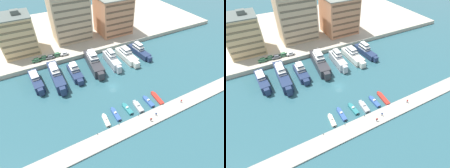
# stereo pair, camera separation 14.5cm
# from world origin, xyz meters

# --- Properties ---
(ground_plane) EXTENTS (400.00, 400.00, 0.00)m
(ground_plane) POSITION_xyz_m (0.00, 0.00, 0.00)
(ground_plane) COLOR #2D5B66
(quay_promenade) EXTENTS (180.00, 70.00, 2.16)m
(quay_promenade) POSITION_xyz_m (0.00, 61.58, 1.08)
(quay_promenade) COLOR #BCB29E
(quay_promenade) RESTS_ON ground
(pier_dock) EXTENTS (120.00, 5.74, 0.52)m
(pier_dock) POSITION_xyz_m (0.00, -21.31, 0.26)
(pier_dock) COLOR #A8A399
(pier_dock) RESTS_ON ground
(yacht_navy_far_left) EXTENTS (4.74, 16.48, 6.93)m
(yacht_navy_far_left) POSITION_xyz_m (-28.24, 15.94, 2.12)
(yacht_navy_far_left) COLOR navy
(yacht_navy_far_left) RESTS_ON ground
(yacht_navy_left) EXTENTS (4.42, 21.95, 8.80)m
(yacht_navy_left) POSITION_xyz_m (-19.90, 14.62, 2.70)
(yacht_navy_left) COLOR navy
(yacht_navy_left) RESTS_ON ground
(yacht_navy_mid_left) EXTENTS (4.55, 15.02, 7.72)m
(yacht_navy_mid_left) POSITION_xyz_m (-11.74, 14.11, 2.09)
(yacht_navy_mid_left) COLOR navy
(yacht_navy_mid_left) RESTS_ON ground
(yacht_charcoal_center_left) EXTENTS (6.72, 22.03, 9.23)m
(yacht_charcoal_center_left) POSITION_xyz_m (-1.58, 16.38, 2.76)
(yacht_charcoal_center_left) COLOR #333338
(yacht_charcoal_center_left) RESTS_ON ground
(yacht_silver_center) EXTENTS (4.61, 16.83, 8.85)m
(yacht_silver_center) POSITION_xyz_m (7.08, 14.36, 2.64)
(yacht_silver_center) COLOR silver
(yacht_silver_center) RESTS_ON ground
(yacht_ivory_center_right) EXTENTS (5.39, 18.31, 7.72)m
(yacht_ivory_center_right) POSITION_xyz_m (15.85, 14.87, 2.16)
(yacht_ivory_center_right) COLOR silver
(yacht_ivory_center_right) RESTS_ON ground
(yacht_navy_mid_right) EXTENTS (5.01, 17.50, 7.83)m
(yacht_navy_mid_right) POSITION_xyz_m (24.14, 15.75, 2.14)
(yacht_navy_mid_right) COLOR navy
(yacht_navy_mid_right) RESTS_ON ground
(motorboat_cream_far_left) EXTENTS (2.07, 5.88, 1.34)m
(motorboat_cream_far_left) POSITION_xyz_m (-10.73, -14.90, 0.44)
(motorboat_cream_far_left) COLOR beige
(motorboat_cream_far_left) RESTS_ON ground
(motorboat_blue_left) EXTENTS (1.73, 6.60, 1.39)m
(motorboat_blue_left) POSITION_xyz_m (-6.50, -14.21, 0.51)
(motorboat_blue_left) COLOR #33569E
(motorboat_blue_left) RESTS_ON ground
(motorboat_teal_mid_left) EXTENTS (1.88, 6.13, 1.34)m
(motorboat_teal_mid_left) POSITION_xyz_m (-1.42, -14.01, 0.47)
(motorboat_teal_mid_left) COLOR teal
(motorboat_teal_mid_left) RESTS_ON ground
(motorboat_grey_center_left) EXTENTS (2.35, 6.32, 1.65)m
(motorboat_grey_center_left) POSITION_xyz_m (2.63, -14.98, 0.57)
(motorboat_grey_center_left) COLOR #9EA3A8
(motorboat_grey_center_left) RESTS_ON ground
(motorboat_blue_center) EXTENTS (1.66, 6.32, 1.41)m
(motorboat_blue_center) POSITION_xyz_m (7.67, -14.72, 0.49)
(motorboat_blue_center) COLOR #33569E
(motorboat_blue_center) RESTS_ON ground
(motorboat_red_center_right) EXTENTS (2.25, 7.68, 0.83)m
(motorboat_red_center_right) POSITION_xyz_m (11.90, -14.79, 0.38)
(motorboat_red_center_right) COLOR red
(motorboat_red_center_right) RESTS_ON ground
(car_green_far_left) EXTENTS (4.11, 1.94, 1.80)m
(car_green_far_left) POSITION_xyz_m (-25.34, 30.48, 3.13)
(car_green_far_left) COLOR #2D6642
(car_green_far_left) RESTS_ON quay_promenade
(car_green_left) EXTENTS (4.11, 1.94, 1.80)m
(car_green_left) POSITION_xyz_m (-21.74, 30.81, 3.13)
(car_green_left) COLOR #2D6642
(car_green_left) RESTS_ON quay_promenade
(car_grey_mid_left) EXTENTS (4.11, 1.93, 1.80)m
(car_grey_mid_left) POSITION_xyz_m (-18.88, 30.33, 3.13)
(car_grey_mid_left) COLOR slate
(car_grey_mid_left) RESTS_ON quay_promenade
(car_green_center_left) EXTENTS (4.11, 1.95, 1.80)m
(car_green_center_left) POSITION_xyz_m (-15.37, 30.75, 3.13)
(car_green_center_left) COLOR #2D6642
(car_green_center_left) RESTS_ON quay_promenade
(car_white_center) EXTENTS (4.11, 1.94, 1.80)m
(car_white_center) POSITION_xyz_m (-11.88, 30.02, 3.13)
(car_white_center) COLOR white
(car_white_center) RESTS_ON quay_promenade
(apartment_block_far_left) EXTENTS (16.57, 14.76, 20.93)m
(apartment_block_far_left) POSITION_xyz_m (-29.93, 43.42, 11.68)
(apartment_block_far_left) COLOR #E0BC84
(apartment_block_far_left) RESTS_ON quay_promenade
(apartment_block_left) EXTENTS (20.39, 14.12, 29.00)m
(apartment_block_left) POSITION_xyz_m (-2.02, 45.48, 15.71)
(apartment_block_left) COLOR #C6AD89
(apartment_block_left) RESTS_ON quay_promenade
(apartment_block_mid_left) EXTENTS (18.78, 17.27, 22.45)m
(apartment_block_mid_left) POSITION_xyz_m (22.83, 42.57, 12.43)
(apartment_block_mid_left) COLOR tan
(apartment_block_mid_left) RESTS_ON quay_promenade
(pedestrian_near_edge) EXTENTS (0.60, 0.44, 1.75)m
(pedestrian_near_edge) POSITION_xyz_m (2.80, -22.46, 1.56)
(pedestrian_near_edge) COLOR #282D3D
(pedestrian_near_edge) RESTS_ON pier_dock
(pedestrian_mid_deck) EXTENTS (0.23, 0.60, 1.56)m
(pedestrian_mid_deck) POSITION_xyz_m (18.35, -20.89, 1.45)
(pedestrian_mid_deck) COLOR #4C515B
(pedestrian_mid_deck) RESTS_ON pier_dock
(pedestrian_far_side) EXTENTS (0.37, 0.56, 1.57)m
(pedestrian_far_side) POSITION_xyz_m (5.90, -21.37, 1.45)
(pedestrian_far_side) COLOR #7A6B56
(pedestrian_far_side) RESTS_ON pier_dock
(bollard_west) EXTENTS (0.20, 0.20, 0.61)m
(bollard_west) POSITION_xyz_m (-15.65, -18.69, 0.85)
(bollard_west) COLOR #2D2D33
(bollard_west) RESTS_ON pier_dock
(bollard_west_mid) EXTENTS (0.20, 0.20, 0.61)m
(bollard_west_mid) POSITION_xyz_m (-7.62, -18.69, 0.85)
(bollard_west_mid) COLOR #2D2D33
(bollard_west_mid) RESTS_ON pier_dock
(bollard_east_mid) EXTENTS (0.20, 0.20, 0.61)m
(bollard_east_mid) POSITION_xyz_m (0.40, -18.69, 0.85)
(bollard_east_mid) COLOR #2D2D33
(bollard_east_mid) RESTS_ON pier_dock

